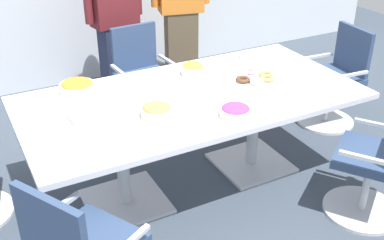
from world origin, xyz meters
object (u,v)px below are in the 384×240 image
(office_chair_4, at_px, (143,82))
(snack_bowl_chips_orange, at_px, (77,86))
(office_chair_2, at_px, (379,165))
(office_chair_3, at_px, (335,82))
(person_standing_1, at_px, (181,3))
(snack_bowl_cookies, at_px, (157,110))
(snack_bowl_chips_yellow, at_px, (193,69))
(plate_stack, at_px, (251,56))
(donut_platter, at_px, (254,77))
(person_standing_0, at_px, (115,18))
(napkin_pile, at_px, (82,115))
(snack_bowl_candy_mix, at_px, (235,111))
(conference_table, at_px, (192,111))

(office_chair_4, xyz_separation_m, snack_bowl_chips_orange, (-0.78, -0.68, 0.39))
(office_chair_2, bearing_deg, office_chair_3, 24.97)
(office_chair_4, relative_size, person_standing_1, 0.50)
(snack_bowl_chips_orange, xyz_separation_m, snack_bowl_cookies, (0.35, -0.60, -0.00))
(snack_bowl_cookies, distance_m, snack_bowl_chips_yellow, 0.73)
(office_chair_4, height_order, plate_stack, office_chair_4)
(snack_bowl_chips_orange, relative_size, donut_platter, 0.79)
(office_chair_3, xyz_separation_m, person_standing_0, (-1.61, 1.39, 0.47))
(snack_bowl_cookies, bearing_deg, napkin_pile, 156.88)
(office_chair_2, xyz_separation_m, person_standing_1, (-0.21, 2.54, 0.54))
(plate_stack, bearing_deg, snack_bowl_candy_mix, -129.52)
(donut_platter, bearing_deg, snack_bowl_candy_mix, -135.38)
(office_chair_4, height_order, napkin_pile, office_chair_4)
(conference_table, xyz_separation_m, snack_bowl_chips_yellow, (0.18, 0.32, 0.18))
(snack_bowl_candy_mix, distance_m, napkin_pile, 0.98)
(person_standing_0, relative_size, snack_bowl_chips_orange, 6.74)
(snack_bowl_chips_orange, relative_size, snack_bowl_chips_yellow, 1.41)
(office_chair_3, xyz_separation_m, donut_platter, (-1.10, -0.25, 0.36))
(office_chair_2, bearing_deg, snack_bowl_cookies, 115.68)
(person_standing_1, distance_m, snack_bowl_chips_orange, 1.87)
(snack_bowl_candy_mix, distance_m, snack_bowl_chips_yellow, 0.74)
(office_chair_2, distance_m, donut_platter, 1.09)
(snack_bowl_chips_orange, xyz_separation_m, plate_stack, (1.48, -0.01, -0.03))
(person_standing_0, distance_m, napkin_pile, 1.85)
(person_standing_1, bearing_deg, snack_bowl_chips_yellow, 79.60)
(person_standing_0, bearing_deg, snack_bowl_chips_orange, 50.48)
(person_standing_0, height_order, snack_bowl_candy_mix, person_standing_0)
(office_chair_2, bearing_deg, napkin_pile, 117.35)
(snack_bowl_cookies, distance_m, donut_platter, 0.92)
(napkin_pile, bearing_deg, office_chair_4, 51.64)
(person_standing_0, distance_m, snack_bowl_chips_orange, 1.44)
(snack_bowl_chips_orange, bearing_deg, conference_table, -30.81)
(office_chair_4, height_order, snack_bowl_candy_mix, office_chair_4)
(office_chair_3, bearing_deg, office_chair_2, 153.62)
(conference_table, xyz_separation_m, person_standing_1, (0.73, 1.62, 0.32))
(snack_bowl_cookies, distance_m, plate_stack, 1.28)
(office_chair_4, relative_size, snack_bowl_candy_mix, 4.41)
(person_standing_1, bearing_deg, conference_table, 78.41)
(conference_table, relative_size, snack_bowl_chips_yellow, 13.46)
(person_standing_1, relative_size, snack_bowl_chips_yellow, 10.11)
(napkin_pile, bearing_deg, snack_bowl_cookies, -23.12)
(conference_table, distance_m, office_chair_2, 1.33)
(snack_bowl_chips_orange, bearing_deg, snack_bowl_cookies, -59.73)
(snack_bowl_chips_orange, bearing_deg, office_chair_2, -39.30)
(office_chair_4, relative_size, napkin_pile, 6.04)
(snack_bowl_chips_orange, bearing_deg, plate_stack, -0.24)
(napkin_pile, bearing_deg, office_chair_2, -28.31)
(office_chair_3, height_order, snack_bowl_candy_mix, office_chair_3)
(person_standing_0, xyz_separation_m, plate_stack, (0.75, -1.25, -0.11))
(snack_bowl_chips_orange, height_order, plate_stack, snack_bowl_chips_orange)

